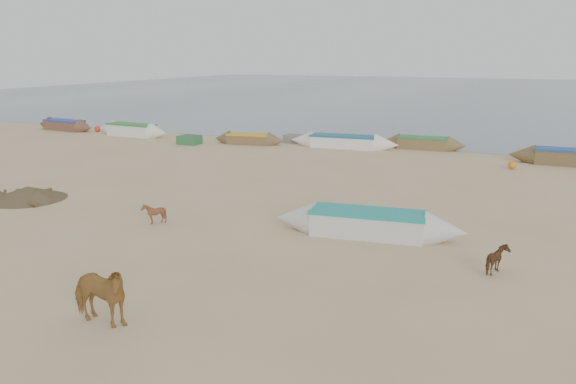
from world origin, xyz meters
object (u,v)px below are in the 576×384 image
object	(u,v)px
calf_front	(154,213)
calf_right	(498,260)
cow_adult	(98,295)
near_canoe	(368,223)

from	to	relation	value
calf_front	calf_right	bearing A→B (deg)	83.64
calf_right	cow_adult	bearing A→B (deg)	124.74
calf_front	near_canoe	xyz separation A→B (m)	(7.58, 1.82, 0.05)
cow_adult	calf_front	size ratio (longest dim) A/B	2.21
calf_front	calf_right	size ratio (longest dim) A/B	0.99
calf_front	near_canoe	bearing A→B (deg)	97.19
calf_front	calf_right	distance (m)	11.93
cow_adult	calf_front	distance (m)	7.98
cow_adult	calf_right	bearing A→B (deg)	-48.59
calf_right	near_canoe	size ratio (longest dim) A/B	0.12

